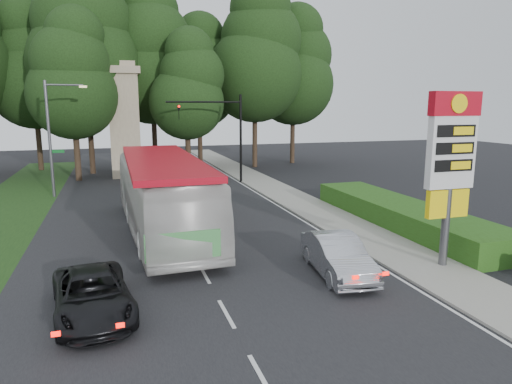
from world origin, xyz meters
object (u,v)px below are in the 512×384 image
object	(u,v)px
streetlight_signs	(52,133)
suv_charcoal	(92,295)
transit_bus	(163,196)
traffic_signal_mast	(225,126)
sedan_silver	(337,256)
monument	(124,120)
gas_station_pylon	(451,156)

from	to	relation	value
streetlight_signs	suv_charcoal	size ratio (longest dim) A/B	1.67
transit_bus	suv_charcoal	xyz separation A→B (m)	(-3.06, -8.57, -1.25)
traffic_signal_mast	sedan_silver	xyz separation A→B (m)	(-0.87, -21.49, -3.91)
monument	transit_bus	size ratio (longest dim) A/B	0.73
suv_charcoal	transit_bus	bearing A→B (deg)	63.56
sedan_silver	traffic_signal_mast	bearing A→B (deg)	94.49
gas_station_pylon	transit_bus	distance (m)	13.24
sedan_silver	gas_station_pylon	bearing A→B (deg)	0.11
traffic_signal_mast	suv_charcoal	world-z (taller)	traffic_signal_mast
traffic_signal_mast	sedan_silver	world-z (taller)	traffic_signal_mast
monument	transit_bus	xyz separation A→B (m)	(1.17, -19.75, -3.19)
gas_station_pylon	streetlight_signs	size ratio (longest dim) A/B	0.86
traffic_signal_mast	monument	size ratio (longest dim) A/B	0.72
gas_station_pylon	streetlight_signs	xyz separation A→B (m)	(-16.19, 20.01, -0.01)
traffic_signal_mast	monument	xyz separation A→B (m)	(-7.68, 6.00, 0.43)
gas_station_pylon	sedan_silver	size ratio (longest dim) A/B	1.48
monument	sedan_silver	xyz separation A→B (m)	(6.81, -27.49, -4.34)
gas_station_pylon	transit_bus	bearing A→B (deg)	140.55
streetlight_signs	transit_bus	bearing A→B (deg)	-62.37
transit_bus	gas_station_pylon	bearing A→B (deg)	-41.91
traffic_signal_mast	transit_bus	size ratio (longest dim) A/B	0.52
traffic_signal_mast	suv_charcoal	bearing A→B (deg)	-113.22
transit_bus	suv_charcoal	size ratio (longest dim) A/B	2.88
traffic_signal_mast	suv_charcoal	distance (m)	24.62
streetlight_signs	gas_station_pylon	bearing A→B (deg)	-51.04
monument	suv_charcoal	world-z (taller)	monument
streetlight_signs	sedan_silver	bearing A→B (deg)	-58.83
gas_station_pylon	traffic_signal_mast	size ratio (longest dim) A/B	0.95
sedan_silver	suv_charcoal	world-z (taller)	sedan_silver
traffic_signal_mast	transit_bus	xyz separation A→B (m)	(-6.51, -13.75, -2.76)
gas_station_pylon	streetlight_signs	bearing A→B (deg)	128.96
streetlight_signs	monument	distance (m)	9.44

